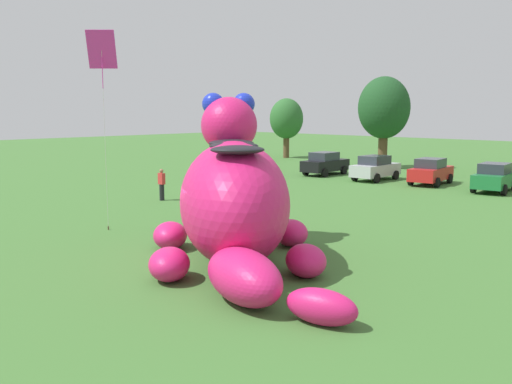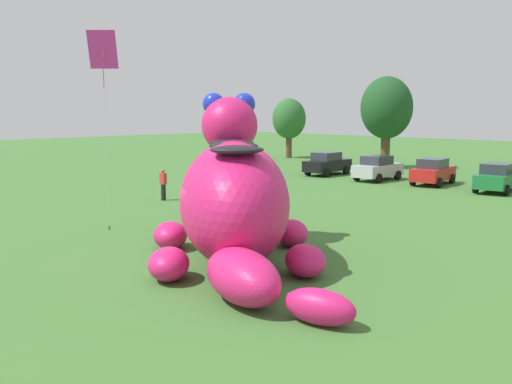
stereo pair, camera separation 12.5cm
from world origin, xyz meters
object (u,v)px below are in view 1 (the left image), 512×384
object	(u,v)px
car_black	(325,163)
car_silver	(375,168)
tethered_flying_kite	(102,53)
car_green	(495,177)
spectator_by_cars	(162,185)
car_red	(431,171)
spectator_mid_field	(233,196)
giant_inflatable_creature	(235,200)

from	to	relation	value
car_black	car_silver	distance (m)	4.53
car_black	tethered_flying_kite	bearing A→B (deg)	-75.58
car_green	tethered_flying_kite	xyz separation A→B (m)	(-7.02, -21.88, 6.20)
car_green	spectator_by_cars	world-z (taller)	car_green
car_red	car_black	bearing A→B (deg)	-177.48
car_red	spectator_mid_field	size ratio (longest dim) A/B	2.51
spectator_by_cars	tethered_flying_kite	xyz separation A→B (m)	(4.61, -6.12, 6.21)
car_red	car_green	bearing A→B (deg)	-6.00
car_black	car_red	size ratio (longest dim) A/B	0.97
car_black	car_silver	xyz separation A→B (m)	(4.52, -0.23, 0.00)
giant_inflatable_creature	car_black	bearing A→B (deg)	120.61
car_black	spectator_by_cars	world-z (taller)	car_black
car_green	car_black	bearing A→B (deg)	179.61
car_black	spectator_mid_field	world-z (taller)	car_black
car_silver	spectator_mid_field	size ratio (longest dim) A/B	2.42
spectator_mid_field	spectator_by_cars	bearing A→B (deg)	179.88
car_black	tethered_flying_kite	xyz separation A→B (m)	(5.65, -21.97, 6.20)
car_green	spectator_by_cars	size ratio (longest dim) A/B	2.50
car_green	car_red	bearing A→B (deg)	174.00
spectator_by_cars	spectator_mid_field	bearing A→B (deg)	-0.12
car_red	tethered_flying_kite	size ratio (longest dim) A/B	0.54
car_black	tethered_flying_kite	distance (m)	23.52
car_black	tethered_flying_kite	world-z (taller)	tethered_flying_kite
car_silver	car_black	bearing A→B (deg)	177.15
car_black	car_green	xyz separation A→B (m)	(12.67, -0.09, 0.00)
giant_inflatable_creature	car_green	xyz separation A→B (m)	(-0.18, 21.64, -1.14)
car_green	giant_inflatable_creature	bearing A→B (deg)	-89.53
giant_inflatable_creature	spectator_by_cars	world-z (taller)	giant_inflatable_creature
giant_inflatable_creature	car_green	world-z (taller)	giant_inflatable_creature
car_black	car_silver	world-z (taller)	same
car_black	tethered_flying_kite	size ratio (longest dim) A/B	0.53
car_black	car_red	world-z (taller)	same
car_silver	tethered_flying_kite	distance (m)	22.64
car_green	spectator_by_cars	bearing A→B (deg)	-126.43
giant_inflatable_creature	spectator_by_cars	bearing A→B (deg)	153.56
giant_inflatable_creature	car_silver	size ratio (longest dim) A/B	2.45
car_black	spectator_by_cars	bearing A→B (deg)	-86.25
car_silver	spectator_by_cars	world-z (taller)	car_silver
car_green	car_silver	bearing A→B (deg)	-179.03
car_green	spectator_by_cars	xyz separation A→B (m)	(-11.64, -15.76, -0.01)
car_red	giant_inflatable_creature	bearing A→B (deg)	-78.48
giant_inflatable_creature	tethered_flying_kite	distance (m)	8.80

